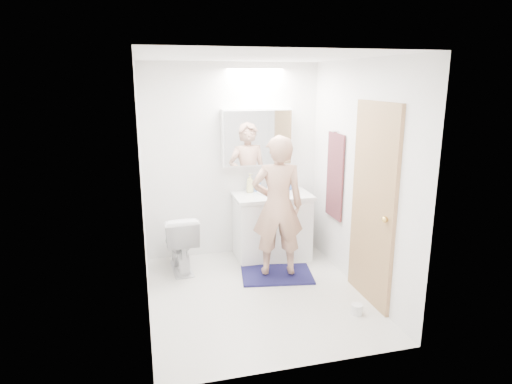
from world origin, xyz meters
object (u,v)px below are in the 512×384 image
object	(u,v)px
person	(278,206)
medicine_cabinet	(257,137)
toilet	(180,242)
toilet_paper_roll	(357,309)
soap_bottle_b	(257,184)
soap_bottle_a	(250,183)
toothbrush_cup	(289,186)
vanity_cabinet	(272,227)

from	to	relation	value
person	medicine_cabinet	bearing A→B (deg)	-77.82
toilet	toilet_paper_roll	distance (m)	2.15
person	soap_bottle_b	size ratio (longest dim) A/B	8.87
medicine_cabinet	toilet_paper_roll	xyz separation A→B (m)	(0.53, -1.79, -1.45)
soap_bottle_a	toothbrush_cup	xyz separation A→B (m)	(0.52, 0.01, -0.07)
medicine_cabinet	toothbrush_cup	bearing A→B (deg)	-6.87
medicine_cabinet	toilet_paper_roll	bearing A→B (deg)	-73.53
vanity_cabinet	soap_bottle_a	bearing A→B (deg)	148.52
toilet	toilet_paper_roll	xyz separation A→B (m)	(1.55, -1.47, -0.29)
toilet	toilet_paper_roll	bearing A→B (deg)	133.66
vanity_cabinet	person	bearing A→B (deg)	-100.39
medicine_cabinet	toothbrush_cup	distance (m)	0.76
toilet	person	world-z (taller)	person
vanity_cabinet	soap_bottle_a	distance (m)	0.62
soap_bottle_b	toilet_paper_roll	distance (m)	2.03
vanity_cabinet	toothbrush_cup	bearing A→B (deg)	30.19
toothbrush_cup	toilet_paper_roll	distance (m)	1.93
soap_bottle_b	toothbrush_cup	bearing A→B (deg)	-2.76
soap_bottle_a	toothbrush_cup	distance (m)	0.52
soap_bottle_b	toothbrush_cup	distance (m)	0.42
medicine_cabinet	soap_bottle_b	world-z (taller)	medicine_cabinet
person	soap_bottle_b	distance (m)	0.76
vanity_cabinet	soap_bottle_b	xyz separation A→B (m)	(-0.14, 0.18, 0.52)
toothbrush_cup	medicine_cabinet	bearing A→B (deg)	173.13
soap_bottle_b	vanity_cabinet	bearing A→B (deg)	-52.09
soap_bottle_a	soap_bottle_b	distance (m)	0.11
soap_bottle_a	toothbrush_cup	size ratio (longest dim) A/B	2.24
medicine_cabinet	toilet	xyz separation A→B (m)	(-1.02, -0.33, -1.16)
vanity_cabinet	person	size ratio (longest dim) A/B	0.57
soap_bottle_b	toilet_paper_roll	xyz separation A→B (m)	(0.53, -1.76, -0.86)
soap_bottle_b	soap_bottle_a	bearing A→B (deg)	-164.03
toilet	soap_bottle_a	bearing A→B (deg)	-166.57
toilet	vanity_cabinet	bearing A→B (deg)	-177.11
vanity_cabinet	medicine_cabinet	xyz separation A→B (m)	(-0.14, 0.21, 1.11)
medicine_cabinet	toothbrush_cup	xyz separation A→B (m)	(0.41, -0.05, -0.63)
toothbrush_cup	toilet_paper_roll	xyz separation A→B (m)	(0.12, -1.74, -0.82)
toilet	soap_bottle_b	xyz separation A→B (m)	(1.02, 0.30, 0.56)
toilet	toothbrush_cup	world-z (taller)	toothbrush_cup
vanity_cabinet	soap_bottle_a	size ratio (longest dim) A/B	3.78
toothbrush_cup	toilet_paper_roll	size ratio (longest dim) A/B	0.97
person	toilet_paper_roll	distance (m)	1.37
toothbrush_cup	toilet_paper_roll	bearing A→B (deg)	-86.20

